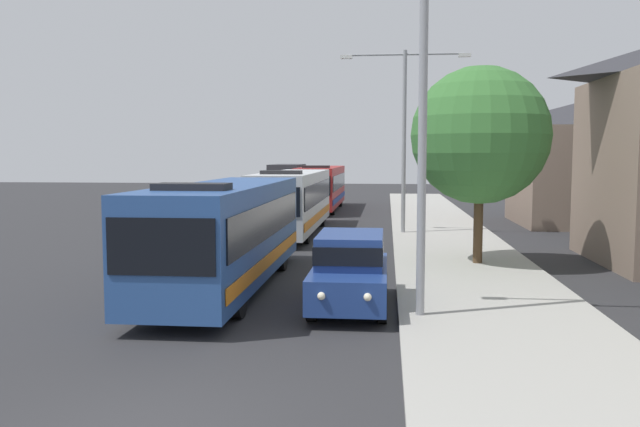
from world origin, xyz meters
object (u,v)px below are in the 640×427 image
(streetlamp_mid, at_px, (404,122))
(box_truck_oncoming, at_px, (286,183))
(white_suv, at_px, (350,268))
(bus_middle, at_px, (321,186))
(roadside_tree, at_px, (480,135))
(bus_second_in_line, at_px, (293,199))
(bus_lead, at_px, (227,231))
(streetlamp_near, at_px, (423,104))

(streetlamp_mid, bearing_deg, box_truck_oncoming, 114.88)
(white_suv, relative_size, box_truck_oncoming, 0.65)
(bus_middle, relative_size, roadside_tree, 1.74)
(white_suv, relative_size, streetlamp_mid, 0.53)
(bus_second_in_line, bearing_deg, white_suv, -76.57)
(bus_lead, distance_m, bus_second_in_line, 13.42)
(bus_middle, relative_size, box_truck_oncoming, 1.67)
(bus_lead, xyz_separation_m, white_suv, (3.70, -2.07, -0.66))
(roadside_tree, bearing_deg, bus_lead, -150.07)
(streetlamp_near, relative_size, roadside_tree, 1.19)
(box_truck_oncoming, bearing_deg, bus_middle, -55.25)
(bus_second_in_line, relative_size, streetlamp_mid, 1.39)
(streetlamp_near, xyz_separation_m, roadside_tree, (2.36, 7.67, -0.49))
(bus_lead, relative_size, white_suv, 2.42)
(box_truck_oncoming, distance_m, streetlamp_mid, 21.02)
(bus_lead, bearing_deg, box_truck_oncoming, 95.88)
(bus_lead, height_order, white_suv, bus_lead)
(bus_middle, bearing_deg, box_truck_oncoming, 124.75)
(bus_second_in_line, height_order, box_truck_oncoming, bus_second_in_line)
(streetlamp_mid, bearing_deg, bus_lead, -112.11)
(streetlamp_near, xyz_separation_m, streetlamp_mid, (0.00, 16.49, 0.42))
(bus_second_in_line, distance_m, box_truck_oncoming, 18.92)
(bus_second_in_line, distance_m, bus_middle, 13.87)
(streetlamp_near, bearing_deg, roadside_tree, 72.91)
(bus_middle, bearing_deg, streetlamp_mid, -68.91)
(roadside_tree, bearing_deg, streetlamp_near, -107.09)
(bus_middle, xyz_separation_m, white_suv, (3.70, -29.36, -0.66))
(bus_second_in_line, height_order, streetlamp_mid, streetlamp_mid)
(bus_lead, xyz_separation_m, box_truck_oncoming, (-3.30, 32.05, 0.01))
(white_suv, distance_m, streetlamp_near, 4.49)
(streetlamp_mid, height_order, roadside_tree, streetlamp_mid)
(bus_middle, distance_m, streetlamp_near, 31.15)
(box_truck_oncoming, height_order, streetlamp_mid, streetlamp_mid)
(bus_second_in_line, distance_m, roadside_tree, 12.19)
(bus_second_in_line, distance_m, white_suv, 15.94)
(bus_second_in_line, xyz_separation_m, bus_middle, (-0.00, 13.87, -0.00))
(streetlamp_near, height_order, roadside_tree, streetlamp_near)
(box_truck_oncoming, xyz_separation_m, streetlamp_mid, (8.70, -18.76, 3.76))
(box_truck_oncoming, bearing_deg, bus_lead, -84.12)
(box_truck_oncoming, bearing_deg, streetlamp_near, -76.14)
(bus_second_in_line, bearing_deg, box_truck_oncoming, 100.05)
(box_truck_oncoming, relative_size, streetlamp_near, 0.88)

